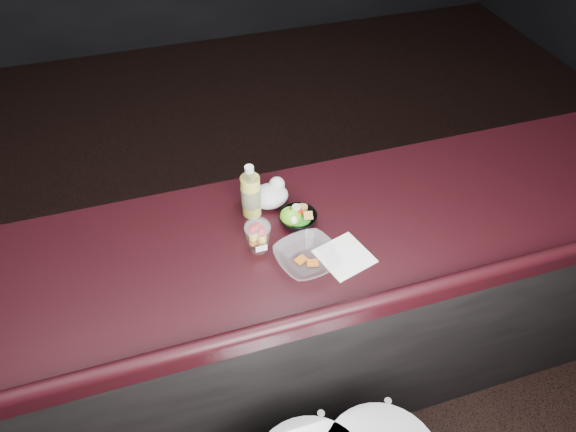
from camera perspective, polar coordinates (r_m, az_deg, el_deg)
The scene contains 9 objects.
room_shell at distance 1.02m, azimuth -2.04°, elevation 15.88°, with size 8.00×8.00×8.00m.
counter at distance 2.16m, azimuth -3.35°, elevation -12.30°, with size 4.06×0.71×1.02m.
lemonade_bottle at distance 1.80m, azimuth -4.14°, elevation 2.40°, with size 0.07×0.07×0.22m.
fruit_cup at distance 1.70m, azimuth -3.36°, elevation -2.12°, with size 0.09×0.09×0.13m.
green_apple at distance 1.80m, azimuth 0.29°, elevation -0.09°, with size 0.08×0.08×0.08m.
plastic_bag at distance 1.87m, azimuth -1.95°, elevation 2.40°, with size 0.14×0.11×0.10m.
snack_bowl at distance 1.81m, azimuth 1.10°, elevation -0.25°, with size 0.17×0.17×0.07m.
takeout_bowl at distance 1.68m, azimuth 2.15°, elevation -4.68°, with size 0.24×0.24×0.05m.
paper_napkin at distance 1.73m, azimuth 6.29°, elevation -4.47°, with size 0.16×0.16×0.00m, color white.
Camera 1 is at (-0.23, -0.86, 2.32)m, focal length 32.00 mm.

